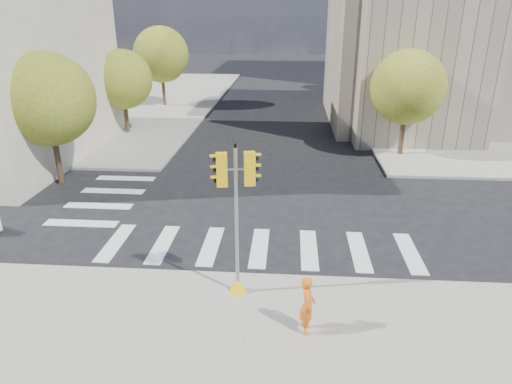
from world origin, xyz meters
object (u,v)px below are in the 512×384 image
(photographer, at_px, (307,305))
(lamp_far, at_px, (368,52))
(traffic_signal, at_px, (237,234))
(lamp_near, at_px, (402,69))

(photographer, bearing_deg, lamp_far, -13.97)
(lamp_far, bearing_deg, photographer, -100.66)
(traffic_signal, bearing_deg, lamp_far, 65.06)
(lamp_far, xyz_separation_m, traffic_signal, (-8.55, -33.08, -2.47))
(photographer, bearing_deg, lamp_near, -20.81)
(lamp_far, height_order, photographer, lamp_far)
(lamp_near, xyz_separation_m, lamp_far, (0.00, 14.00, 0.00))
(lamp_near, relative_size, lamp_far, 1.00)
(traffic_signal, bearing_deg, lamp_near, 55.41)
(lamp_near, relative_size, traffic_signal, 1.75)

